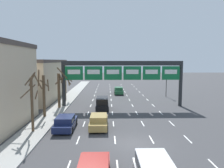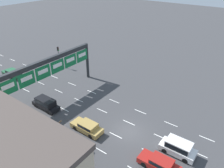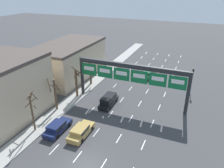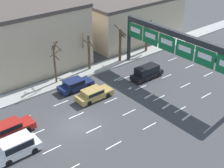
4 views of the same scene
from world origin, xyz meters
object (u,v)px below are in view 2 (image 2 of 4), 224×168
Objects in this scene: car_red at (160,163)px; tree_bare_furthest at (2,110)px; suv_black at (46,103)px; tree_bare_second at (55,145)px; sign_gantry at (49,67)px; car_green at (12,73)px; car_gold at (87,127)px; car_navy at (71,143)px; traffic_light_near_gantry at (58,53)px; suv_white at (178,147)px; tree_bare_closest at (20,129)px.

car_red is 21.23m from tree_bare_furthest.
tree_bare_second reaches higher than suv_black.
sign_gantry reaches higher than tree_bare_furthest.
suv_black is (0.02, 19.53, 0.19)m from car_red.
car_green reaches higher than car_gold.
car_red is at bearing -98.22° from sign_gantry.
sign_gantry reaches higher than car_green.
tree_bare_furthest is at bearing 88.62° from tree_bare_second.
suv_black is 8.88m from car_gold.
car_navy is 1.01× the size of traffic_light_near_gantry.
tree_bare_second is 10.86m from tree_bare_furthest.
suv_white is at bearing -45.54° from tree_bare_second.
suv_black is 16.26m from traffic_light_near_gantry.
tree_bare_furthest is at bearing 114.68° from suv_white.
car_gold is 0.89× the size of tree_bare_closest.
traffic_light_near_gantry is (8.92, 30.78, 2.24)m from suv_white.
tree_bare_second is (-6.55, 9.29, 2.50)m from car_red.
sign_gantry is 9.79m from tree_bare_furthest.
car_gold is at bearing -91.05° from suv_black.
car_red is 1.03× the size of traffic_light_near_gantry.
suv_white is 0.70× the size of tree_bare_second.
tree_bare_furthest is at bearing 174.51° from suv_black.
traffic_light_near_gantry is at bearing 73.84° from suv_white.
sign_gantry is 4.00× the size of car_gold.
tree_bare_closest is at bearing 95.14° from tree_bare_second.
tree_bare_closest is (-6.92, 4.28, 2.24)m from car_gold.
suv_black is at bearing 88.95° from car_gold.
car_green is 16.97m from tree_bare_furthest.
suv_black is at bearing 89.93° from car_red.
traffic_light_near_gantry is 24.50m from tree_bare_closest.
traffic_light_near_gantry is at bearing 43.09° from sign_gantry.
tree_bare_closest is 0.86× the size of tree_bare_second.
tree_bare_furthest is at bearing -171.94° from sign_gantry.
suv_white is (6.88, -10.97, 0.26)m from car_navy.
car_navy is 0.96× the size of suv_black.
tree_bare_closest reaches higher than car_gold.
tree_bare_closest is at bearing -98.39° from tree_bare_furthest.
car_green is 14.84m from suv_black.
suv_white reaches higher than car_gold.
tree_bare_second is at bearing 134.46° from suv_white.
car_navy is 0.98× the size of car_red.
tree_bare_second is at bearing -122.70° from suv_black.
suv_black is at bearing 99.22° from suv_white.
tree_bare_closest is at bearing 126.53° from car_navy.
sign_gantry is at bearing 59.41° from car_navy.
tree_bare_second reaches higher than traffic_light_near_gantry.
car_navy is at bearing -172.49° from car_gold.
tree_bare_closest is (-7.06, 14.93, 2.21)m from car_red.
traffic_light_near_gantry is at bearing 28.06° from tree_bare_furthest.
tree_bare_closest is at bearing -141.98° from traffic_light_near_gantry.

